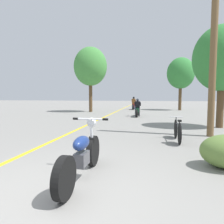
# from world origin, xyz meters

# --- Properties ---
(ground_plane) EXTENTS (120.00, 120.00, 0.00)m
(ground_plane) POSITION_xyz_m (0.00, 0.00, 0.00)
(ground_plane) COLOR gray
(lane_stripe_center) EXTENTS (0.14, 48.00, 0.01)m
(lane_stripe_center) POSITION_xyz_m (-1.70, 12.72, 0.00)
(lane_stripe_center) COLOR yellow
(lane_stripe_center) RESTS_ON ground
(utility_pole) EXTENTS (1.10, 0.24, 6.76)m
(utility_pole) POSITION_xyz_m (3.71, 5.28, 3.47)
(utility_pole) COLOR brown
(utility_pole) RESTS_ON ground
(roadside_tree_right_near) EXTENTS (2.65, 2.39, 4.78)m
(roadside_tree_right_near) POSITION_xyz_m (4.76, 7.59, 3.23)
(roadside_tree_right_near) COLOR #513A23
(roadside_tree_right_near) RESTS_ON ground
(roadside_tree_right_far) EXTENTS (2.82, 2.54, 5.52)m
(roadside_tree_right_far) POSITION_xyz_m (4.61, 19.48, 3.86)
(roadside_tree_right_far) COLOR #513A23
(roadside_tree_right_far) RESTS_ON ground
(roadside_tree_left) EXTENTS (3.11, 2.80, 6.05)m
(roadside_tree_left) POSITION_xyz_m (-4.03, 15.57, 4.23)
(roadside_tree_left) COLOR #513A23
(roadside_tree_left) RESTS_ON ground
(motorcycle_foreground) EXTENTS (0.74, 2.12, 1.05)m
(motorcycle_foreground) POSITION_xyz_m (0.29, 0.76, 0.44)
(motorcycle_foreground) COLOR black
(motorcycle_foreground) RESTS_ON ground
(motorcycle_rider_lead) EXTENTS (0.50, 2.11, 1.32)m
(motorcycle_rider_lead) POSITION_xyz_m (0.59, 12.17, 0.50)
(motorcycle_rider_lead) COLOR black
(motorcycle_rider_lead) RESTS_ON ground
(motorcycle_rider_far) EXTENTS (0.50, 1.96, 1.43)m
(motorcycle_rider_far) POSITION_xyz_m (-0.29, 19.66, 0.54)
(motorcycle_rider_far) COLOR black
(motorcycle_rider_far) RESTS_ON ground
(bicycle_parked) EXTENTS (0.44, 1.63, 0.78)m
(bicycle_parked) POSITION_xyz_m (2.40, 4.22, 0.36)
(bicycle_parked) COLOR black
(bicycle_parked) RESTS_ON ground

